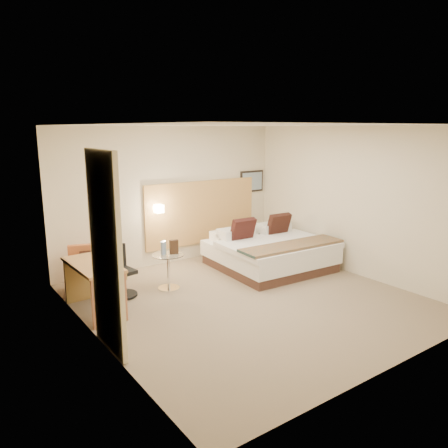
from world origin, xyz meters
TOP-DOWN VIEW (x-y plane):
  - floor at (0.00, 0.00)m, footprint 4.80×5.00m
  - ceiling at (0.00, 0.00)m, footprint 4.80×5.00m
  - wall_back at (0.00, 2.51)m, footprint 4.80×0.02m
  - wall_front at (0.00, -2.51)m, footprint 4.80×0.02m
  - wall_left at (-2.41, 0.00)m, footprint 0.02×5.00m
  - wall_right at (2.41, 0.00)m, footprint 0.02×5.00m
  - headboard_panel at (0.70, 2.47)m, footprint 2.60×0.04m
  - art_frame at (2.02, 2.48)m, footprint 0.62×0.03m
  - art_canvas at (2.02, 2.46)m, footprint 0.54×0.01m
  - lamp_arm at (-0.35, 2.42)m, footprint 0.02×0.12m
  - lamp_shade at (-0.35, 2.36)m, footprint 0.15×0.15m
  - curtain at (-2.36, -0.25)m, footprint 0.06×0.90m
  - bottle_a at (-0.87, 1.21)m, footprint 0.08×0.08m
  - bottle_b at (-0.82, 1.25)m, footprint 0.08×0.08m
  - menu_folder at (-0.70, 1.14)m, footprint 0.15×0.09m
  - bed at (1.34, 1.08)m, footprint 2.10×2.05m
  - lounge_chair at (-1.88, 1.86)m, footprint 0.87×0.81m
  - side_table at (-0.80, 1.17)m, footprint 0.66×0.66m
  - desk at (-2.11, 0.96)m, footprint 0.59×1.21m
  - desk_chair at (-1.58, 1.34)m, footprint 0.52×0.52m

SIDE VIEW (x-z plane):
  - floor at x=0.00m, z-range -0.02..0.00m
  - lounge_chair at x=-1.88m, z-range -0.08..0.67m
  - bed at x=1.34m, z-range -0.17..0.81m
  - desk_chair at x=-1.58m, z-range -0.07..0.74m
  - side_table at x=-0.80m, z-range 0.04..0.64m
  - desk at x=-2.11m, z-range 0.21..0.96m
  - bottle_a at x=-0.87m, z-range 0.60..0.82m
  - bottle_b at x=-0.82m, z-range 0.60..0.82m
  - menu_folder at x=-0.70m, z-range 0.60..0.84m
  - headboard_panel at x=0.70m, z-range 0.30..1.60m
  - lamp_arm at x=-0.35m, z-range 1.14..1.16m
  - lamp_shade at x=-0.35m, z-range 1.07..1.22m
  - curtain at x=-2.36m, z-range 0.01..2.43m
  - wall_back at x=0.00m, z-range 0.00..2.70m
  - wall_front at x=0.00m, z-range 0.00..2.70m
  - wall_left at x=-2.41m, z-range 0.00..2.70m
  - wall_right at x=2.41m, z-range 0.00..2.70m
  - art_frame at x=2.02m, z-range 1.27..1.73m
  - art_canvas at x=2.02m, z-range 1.30..1.70m
  - ceiling at x=0.00m, z-range 2.70..2.72m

